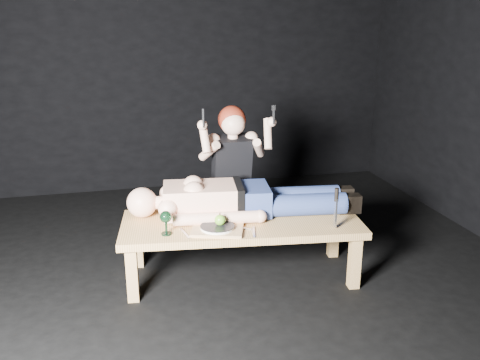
{
  "coord_description": "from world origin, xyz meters",
  "views": [
    {
      "loc": [
        -0.6,
        -3.26,
        1.88
      ],
      "look_at": [
        0.25,
        0.21,
        0.75
      ],
      "focal_mm": 38.68,
      "sensor_mm": 36.0,
      "label": 1
    }
  ],
  "objects_px": {
    "lying_man": "(247,195)",
    "kneeling_woman": "(230,174)",
    "serving_tray": "(217,230)",
    "goblet": "(166,223)",
    "table": "(242,249)",
    "carving_knife": "(336,208)"
  },
  "relations": [
    {
      "from": "lying_man",
      "to": "kneeling_woman",
      "type": "bearing_deg",
      "value": 99.92
    },
    {
      "from": "lying_man",
      "to": "serving_tray",
      "type": "bearing_deg",
      "value": -127.3
    },
    {
      "from": "lying_man",
      "to": "goblet",
      "type": "relative_size",
      "value": 11.15
    },
    {
      "from": "table",
      "to": "goblet",
      "type": "relative_size",
      "value": 10.2
    },
    {
      "from": "kneeling_woman",
      "to": "goblet",
      "type": "bearing_deg",
      "value": -129.65
    },
    {
      "from": "table",
      "to": "lying_man",
      "type": "distance_m",
      "value": 0.41
    },
    {
      "from": "lying_man",
      "to": "table",
      "type": "bearing_deg",
      "value": -110.15
    },
    {
      "from": "table",
      "to": "lying_man",
      "type": "relative_size",
      "value": 0.91
    },
    {
      "from": "lying_man",
      "to": "goblet",
      "type": "height_order",
      "value": "lying_man"
    },
    {
      "from": "lying_man",
      "to": "serving_tray",
      "type": "xyz_separation_m",
      "value": [
        -0.29,
        -0.3,
        -0.13
      ]
    },
    {
      "from": "table",
      "to": "goblet",
      "type": "height_order",
      "value": "goblet"
    },
    {
      "from": "carving_knife",
      "to": "table",
      "type": "bearing_deg",
      "value": 161.57
    },
    {
      "from": "goblet",
      "to": "carving_knife",
      "type": "height_order",
      "value": "carving_knife"
    },
    {
      "from": "kneeling_woman",
      "to": "goblet",
      "type": "relative_size",
      "value": 7.28
    },
    {
      "from": "carving_knife",
      "to": "lying_man",
      "type": "bearing_deg",
      "value": 147.39
    },
    {
      "from": "lying_man",
      "to": "carving_knife",
      "type": "height_order",
      "value": "carving_knife"
    },
    {
      "from": "lying_man",
      "to": "kneeling_woman",
      "type": "distance_m",
      "value": 0.48
    },
    {
      "from": "kneeling_woman",
      "to": "serving_tray",
      "type": "height_order",
      "value": "kneeling_woman"
    },
    {
      "from": "lying_man",
      "to": "carving_knife",
      "type": "xyz_separation_m",
      "value": [
        0.53,
        -0.44,
        0.01
      ]
    },
    {
      "from": "table",
      "to": "carving_knife",
      "type": "relative_size",
      "value": 5.86
    },
    {
      "from": "lying_man",
      "to": "serving_tray",
      "type": "relative_size",
      "value": 5.39
    },
    {
      "from": "lying_man",
      "to": "goblet",
      "type": "bearing_deg",
      "value": -150.36
    }
  ]
}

